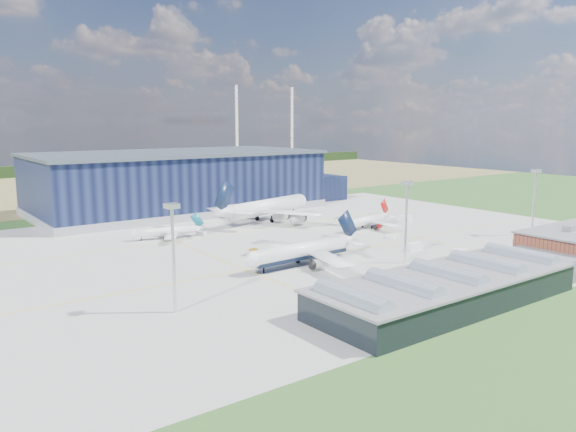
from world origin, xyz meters
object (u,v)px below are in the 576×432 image
Objects in this scene: gse_van_a at (415,246)px; gse_cart_a at (391,237)px; airliner_regional at (165,227)px; car_a at (507,258)px; airliner_navy at (301,242)px; light_mast_west at (173,240)px; airliner_red at (366,216)px; gse_tug_a at (255,252)px; gse_van_b at (406,219)px; hangar at (183,184)px; airliner_widebody at (267,199)px; light_mast_center at (406,209)px; gse_cart_b at (201,233)px; car_b at (426,281)px; gse_van_c at (460,253)px; light_mast_east at (535,191)px.

gse_cart_a is at bearing -16.68° from gse_van_a.
airliner_regional is 108.48m from car_a.
light_mast_west is at bearing 15.61° from airliner_navy.
airliner_red is at bearing -154.25° from airliner_navy.
gse_van_b is (78.62, 11.32, 0.41)m from gse_tug_a.
hangar reaches higher than gse_tug_a.
gse_cart_a is at bearing -174.57° from gse_van_b.
airliner_widebody is (13.86, -46.49, -2.73)m from hangar.
light_mast_center is 33.59m from car_a.
airliner_widebody is (76.67, 78.31, -6.55)m from light_mast_west.
light_mast_west is 6.15× the size of car_a.
gse_cart_b is 87.68m from car_b.
airliner_widebody reaches higher than gse_tug_a.
light_mast_west is 0.91× the size of airliner_regional.
gse_van_c is (11.20, -83.50, -7.65)m from airliner_widebody.
light_mast_east is 53.24m from gse_van_a.
gse_van_c is at bearing 142.02° from airliner_regional.
light_mast_center is 4.32× the size of gse_van_a.
hangar is at bearing 8.73° from car_a.
light_mast_west is 0.42× the size of airliner_widebody.
car_b is at bearing -91.65° from hangar.
car_a is (4.48, -40.80, -0.04)m from gse_cart_a.
light_mast_east is 79.58m from car_b.
gse_cart_a reaches higher than car_a.
car_b is (-76.29, -17.20, -14.77)m from light_mast_east.
hangar is at bearing -0.60° from car_b.
gse_cart_b is 100.04m from car_a.
airliner_navy is at bearing 87.70° from gse_van_c.
airliner_regional is (-67.62, 26.90, -0.64)m from airliner_red.
airliner_regional is at bearing 19.72° from car_b.
light_mast_west reaches higher than airliner_regional.
light_mast_center is at bearing 134.29° from airliner_regional.
gse_van_b reaches higher than gse_cart_a.
airliner_regional is 13.52m from gse_cart_b.
car_a is at bearing -105.06° from gse_cart_a.
gse_van_a is (7.82, -69.38, -7.72)m from airliner_widebody.
gse_tug_a is at bearing -83.04° from airliner_navy.
airliner_navy reaches higher than car_a.
airliner_regional reaches higher than car_a.
airliner_red is at bearing 154.89° from gse_van_b.
airliner_widebody is at bearing -20.28° from gse_cart_b.
airliner_red is at bearing 51.53° from gse_cart_a.
gse_van_c is (-8.99, -48.30, -3.53)m from airliner_red.
hangar is at bearing -102.14° from airliner_navy.
gse_tug_a reaches higher than car_b.
light_mast_east is at bearing -68.71° from airliner_widebody.
light_mast_center is at bearing 0.00° from light_mast_west.
gse_cart_a is (91.35, 25.23, -14.76)m from light_mast_west.
airliner_red is at bearing 11.82° from gse_van_c.
hangar is at bearing 91.21° from airliner_widebody.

